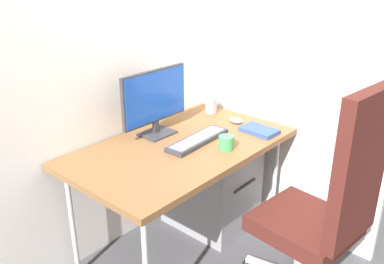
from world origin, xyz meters
name	(u,v)px	position (x,y,z in m)	size (l,w,h in m)	color
ground_plane	(183,248)	(0.00, 0.00, 0.00)	(8.00, 8.00, 0.00)	#4C4C51
wall_back	(128,23)	(0.00, 0.42, 1.40)	(2.25, 0.04, 2.80)	white
wall_side_right	(272,19)	(0.70, -0.13, 1.40)	(0.04, 1.69, 2.80)	white
desk	(182,151)	(0.00, 0.00, 0.70)	(1.34, 0.78, 0.74)	brown
office_chair	(328,204)	(0.18, -0.84, 0.60)	(0.63, 0.64, 1.23)	black
filing_cabinet	(211,186)	(0.35, 0.05, 0.28)	(0.46, 0.56, 0.57)	gray
monitor	(155,100)	(0.02, 0.23, 0.96)	(0.50, 0.16, 0.41)	#333338
keyboard	(198,140)	(0.09, -0.05, 0.75)	(0.46, 0.15, 0.03)	#333338
mouse	(236,120)	(0.50, -0.03, 0.76)	(0.06, 0.09, 0.03)	#9EA0A5
pen_holder	(211,105)	(0.54, 0.21, 0.80)	(0.08, 0.08, 0.19)	gray
notebook	(259,130)	(0.46, -0.24, 0.75)	(0.14, 0.22, 0.03)	#334C8C
coffee_mug	(226,143)	(0.12, -0.23, 0.78)	(0.12, 0.09, 0.08)	#3FAD59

